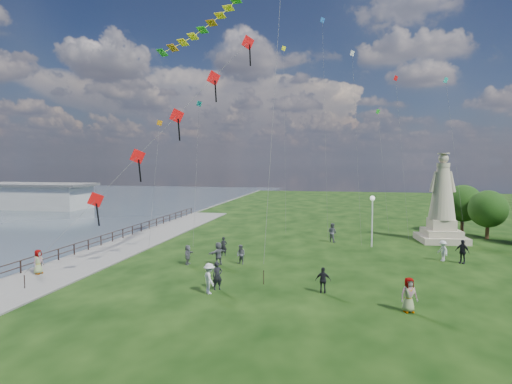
% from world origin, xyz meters
% --- Properties ---
extents(waterfront, '(200.00, 200.00, 1.51)m').
position_xyz_m(waterfront, '(-15.24, 8.99, -0.06)').
color(waterfront, '#33414D').
rests_on(waterfront, ground).
extents(pier_pavilion, '(30.00, 8.00, 4.40)m').
position_xyz_m(pier_pavilion, '(-52.00, 42.00, 1.84)').
color(pier_pavilion, '#A0A09B').
rests_on(pier_pavilion, ground).
extents(statue, '(4.63, 4.63, 8.60)m').
position_xyz_m(statue, '(14.82, 20.70, 3.25)').
color(statue, tan).
rests_on(statue, ground).
extents(lamppost, '(0.43, 0.43, 4.68)m').
position_xyz_m(lamppost, '(8.02, 16.68, 3.38)').
color(lamppost, silver).
rests_on(lamppost, ground).
extents(tree_row, '(7.65, 9.75, 5.27)m').
position_xyz_m(tree_row, '(19.51, 24.25, 3.01)').
color(tree_row, '#382314').
rests_on(tree_row, ground).
extents(person_0, '(0.74, 0.70, 1.70)m').
position_xyz_m(person_0, '(-2.05, 1.34, 0.85)').
color(person_0, black).
rests_on(person_0, ground).
extents(person_1, '(0.84, 0.73, 1.48)m').
position_xyz_m(person_1, '(-2.14, 7.88, 0.74)').
color(person_1, '#595960').
rests_on(person_1, ground).
extents(person_2, '(1.17, 1.29, 1.80)m').
position_xyz_m(person_2, '(-2.30, 0.51, 0.90)').
color(person_2, silver).
rests_on(person_2, ground).
extents(person_3, '(0.91, 0.47, 1.54)m').
position_xyz_m(person_3, '(4.27, 1.92, 0.77)').
color(person_3, black).
rests_on(person_3, ground).
extents(person_4, '(1.01, 0.78, 1.81)m').
position_xyz_m(person_4, '(8.74, -0.44, 0.91)').
color(person_4, '#595960').
rests_on(person_4, ground).
extents(person_5, '(0.62, 1.39, 1.49)m').
position_xyz_m(person_5, '(-6.08, 7.09, 0.75)').
color(person_5, '#595960').
rests_on(person_5, ground).
extents(person_6, '(0.61, 0.43, 1.57)m').
position_xyz_m(person_6, '(-4.22, 10.47, 0.78)').
color(person_6, black).
rests_on(person_6, ground).
extents(person_7, '(1.06, 0.96, 1.86)m').
position_xyz_m(person_7, '(4.42, 18.34, 0.93)').
color(person_7, '#595960').
rests_on(person_7, ground).
extents(person_8, '(0.94, 1.18, 1.63)m').
position_xyz_m(person_8, '(13.08, 12.07, 0.81)').
color(person_8, silver).
rests_on(person_8, ground).
extents(person_9, '(1.16, 1.12, 1.83)m').
position_xyz_m(person_9, '(14.36, 11.49, 0.91)').
color(person_9, black).
rests_on(person_9, ground).
extents(person_10, '(0.59, 0.87, 1.67)m').
position_xyz_m(person_10, '(-15.00, 2.12, 0.84)').
color(person_10, '#595960').
rests_on(person_10, ground).
extents(person_11, '(1.44, 1.73, 1.74)m').
position_xyz_m(person_11, '(-3.75, 7.33, 0.87)').
color(person_11, '#595960').
rests_on(person_11, ground).
extents(red_kite_train, '(12.36, 9.35, 16.96)m').
position_xyz_m(red_kite_train, '(-6.08, 4.58, 10.47)').
color(red_kite_train, black).
rests_on(red_kite_train, ground).
extents(small_kites, '(28.63, 16.46, 23.16)m').
position_xyz_m(small_kites, '(2.98, 22.05, 13.46)').
color(small_kites, '#1CAA9F').
rests_on(small_kites, ground).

